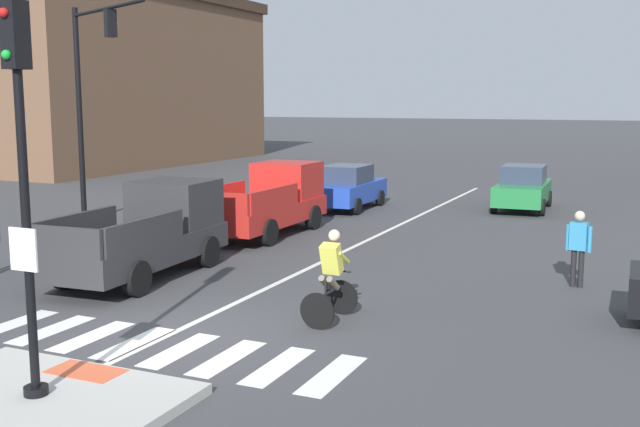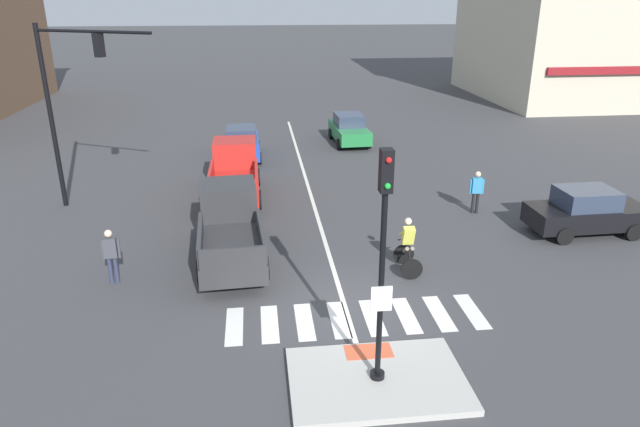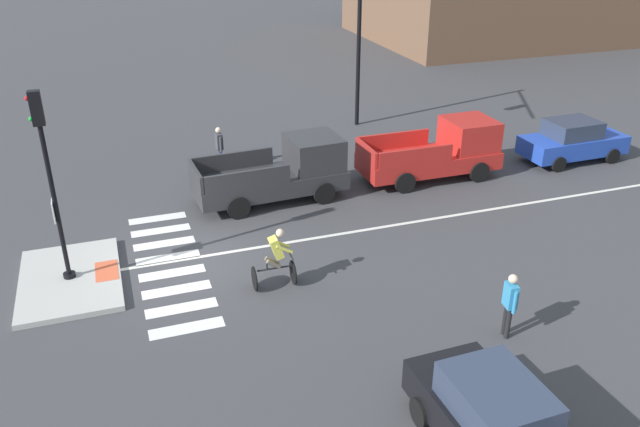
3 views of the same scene
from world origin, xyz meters
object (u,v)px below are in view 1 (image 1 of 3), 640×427
Objects in this scene: car_blue_westbound_distant at (348,187)px; car_green_eastbound_distant at (523,188)px; pickup_truck_red_westbound_far at (271,201)px; cyclist at (331,274)px; pickup_truck_charcoal_westbound_near at (150,232)px; pedestrian_waiting_far_side at (578,243)px; signal_pole at (22,165)px; traffic_light_mast at (89,83)px.

car_blue_westbound_distant and car_green_eastbound_distant have the same top height.
pickup_truck_red_westbound_far reaches higher than cyclist.
pickup_truck_red_westbound_far reaches higher than car_green_eastbound_distant.
pickup_truck_charcoal_westbound_near is at bearing -90.05° from pickup_truck_red_westbound_far.
pickup_truck_charcoal_westbound_near is at bearing -113.61° from car_green_eastbound_distant.
pedestrian_waiting_far_side is (9.21, -3.27, 0.00)m from pickup_truck_red_westbound_far.
signal_pole is at bearing -64.47° from pickup_truck_charcoal_westbound_near.
traffic_light_mast is at bearing 171.38° from pedestrian_waiting_far_side.
traffic_light_mast is 15.73m from pedestrian_waiting_far_side.
traffic_light_mast is 15.63m from car_green_eastbound_distant.
signal_pole reaches higher than cyclist.
cyclist is at bearing -130.69° from pedestrian_waiting_far_side.
signal_pole reaches higher than car_blue_westbound_distant.
pickup_truck_charcoal_westbound_near is (-0.22, -11.69, 0.17)m from car_blue_westbound_distant.
signal_pole reaches higher than pickup_truck_charcoal_westbound_near.
car_green_eastbound_distant is (5.97, 2.47, 0.00)m from car_blue_westbound_distant.
traffic_light_mast is 1.69× the size of car_blue_westbound_distant.
pickup_truck_red_westbound_far is at bearing 9.30° from traffic_light_mast.
car_blue_westbound_distant is 11.69m from pickup_truck_charcoal_westbound_near.
pickup_truck_red_westbound_far is 9.43m from cyclist.
signal_pole is 15.21m from traffic_light_mast.
car_green_eastbound_distant is at bearing 86.99° from cyclist.
car_green_eastbound_distant is 2.48× the size of cyclist.
pickup_truck_red_westbound_far is 3.06× the size of pedestrian_waiting_far_side.
signal_pole is 6.05m from cyclist.
cyclist is 5.93m from pedestrian_waiting_far_side.
cyclist is (-0.84, -15.92, 0.06)m from car_green_eastbound_distant.
signal_pole is 1.00× the size of pickup_truck_red_westbound_far.
car_green_eastbound_distant is 10.24m from pickup_truck_red_westbound_far.
traffic_light_mast reaches higher than cyclist.
pedestrian_waiting_far_side is at bearing 49.31° from cyclist.
pedestrian_waiting_far_side is (9.22, 2.73, 0.00)m from pickup_truck_charcoal_westbound_near.
pedestrian_waiting_far_side reaches higher than car_blue_westbound_distant.
car_blue_westbound_distant is at bearing 87.82° from pickup_truck_red_westbound_far.
traffic_light_mast is at bearing 148.96° from cyclist.
pedestrian_waiting_far_side is (3.87, 4.50, 0.11)m from cyclist.
cyclist is 1.01× the size of pedestrian_waiting_far_side.
pickup_truck_red_westbound_far reaches higher than pedestrian_waiting_far_side.
traffic_light_mast is 4.17× the size of pedestrian_waiting_far_side.
traffic_light_mast is 9.81m from car_blue_westbound_distant.
pickup_truck_red_westbound_far is (5.94, 0.97, -3.56)m from traffic_light_mast.
pickup_truck_red_westbound_far is at bearing 104.37° from signal_pole.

